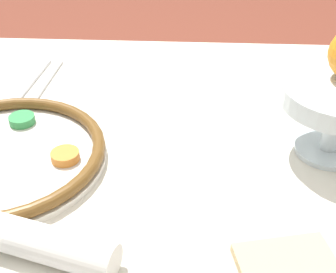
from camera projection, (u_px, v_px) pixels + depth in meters
The scene contains 4 objects.
seder_plate at pixel (2, 155), 0.73m from camera, with size 0.32×0.32×0.03m.
napkin_roll at pixel (46, 245), 0.56m from camera, with size 0.18×0.09×0.05m.
fork_left at pixel (31, 80), 0.96m from camera, with size 0.04×0.18×0.01m.
fork_right at pixel (45, 80), 0.96m from camera, with size 0.03×0.18×0.01m.
Camera 1 is at (0.16, -0.61, 1.16)m, focal length 50.00 mm.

